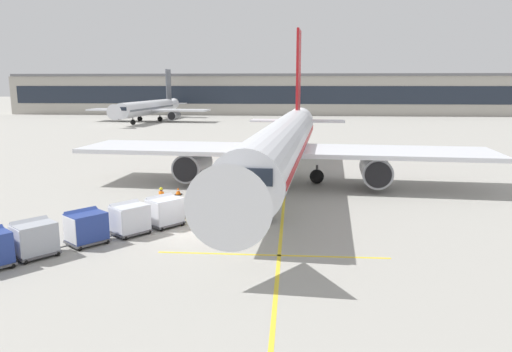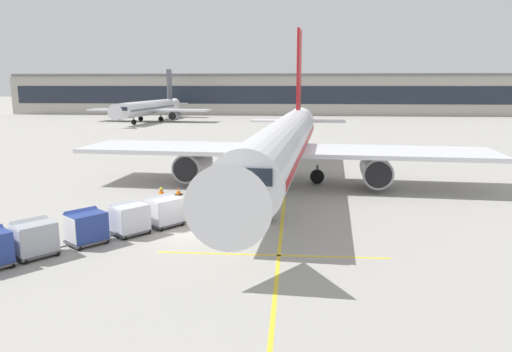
# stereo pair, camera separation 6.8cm
# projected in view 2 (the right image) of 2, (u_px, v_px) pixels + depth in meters

# --- Properties ---
(ground_plane) EXTENTS (600.00, 600.00, 0.00)m
(ground_plane) POSITION_uv_depth(u_px,v_px,m) (192.00, 232.00, 28.83)
(ground_plane) COLOR #9E9B93
(parked_airplane) EXTENTS (35.68, 45.86, 15.06)m
(parked_airplane) POSITION_uv_depth(u_px,v_px,m) (283.00, 144.00, 41.67)
(parked_airplane) COLOR silver
(parked_airplane) RESTS_ON ground
(belt_loader) EXTENTS (4.28, 4.64, 3.49)m
(belt_loader) POSITION_uv_depth(u_px,v_px,m) (209.00, 201.00, 32.43)
(belt_loader) COLOR gold
(belt_loader) RESTS_ON ground
(baggage_cart_lead) EXTENTS (2.50, 2.62, 1.91)m
(baggage_cart_lead) POSITION_uv_depth(u_px,v_px,m) (164.00, 210.00, 29.80)
(baggage_cart_lead) COLOR #515156
(baggage_cart_lead) RESTS_ON ground
(baggage_cart_second) EXTENTS (2.50, 2.62, 1.91)m
(baggage_cart_second) POSITION_uv_depth(u_px,v_px,m) (129.00, 218.00, 28.13)
(baggage_cart_second) COLOR #515156
(baggage_cart_second) RESTS_ON ground
(baggage_cart_third) EXTENTS (2.50, 2.62, 1.91)m
(baggage_cart_third) POSITION_uv_depth(u_px,v_px,m) (86.00, 227.00, 26.42)
(baggage_cart_third) COLOR #515156
(baggage_cart_third) RESTS_ON ground
(baggage_cart_fourth) EXTENTS (2.50, 2.62, 1.91)m
(baggage_cart_fourth) POSITION_uv_depth(u_px,v_px,m) (34.00, 238.00, 24.51)
(baggage_cart_fourth) COLOR #515156
(baggage_cart_fourth) RESTS_ON ground
(ground_crew_by_loader) EXTENTS (0.41, 0.48, 1.74)m
(ground_crew_by_loader) POSITION_uv_depth(u_px,v_px,m) (162.00, 198.00, 33.11)
(ground_crew_by_loader) COLOR #514C42
(ground_crew_by_loader) RESTS_ON ground
(ground_crew_by_carts) EXTENTS (0.55, 0.35, 1.74)m
(ground_crew_by_carts) POSITION_uv_depth(u_px,v_px,m) (200.00, 208.00, 30.43)
(ground_crew_by_carts) COLOR #514C42
(ground_crew_by_carts) RESTS_ON ground
(safety_cone_engine_keepout) EXTENTS (0.61, 0.61, 0.69)m
(safety_cone_engine_keepout) POSITION_uv_depth(u_px,v_px,m) (212.00, 183.00, 41.16)
(safety_cone_engine_keepout) COLOR black
(safety_cone_engine_keepout) RESTS_ON ground
(safety_cone_wingtip) EXTENTS (0.54, 0.54, 0.62)m
(safety_cone_wingtip) POSITION_uv_depth(u_px,v_px,m) (200.00, 188.00, 39.64)
(safety_cone_wingtip) COLOR black
(safety_cone_wingtip) RESTS_ON ground
(safety_cone_nose_mark) EXTENTS (0.53, 0.53, 0.60)m
(safety_cone_nose_mark) POSITION_uv_depth(u_px,v_px,m) (178.00, 191.00, 38.40)
(safety_cone_nose_mark) COLOR black
(safety_cone_nose_mark) RESTS_ON ground
(apron_guidance_line_lead_in) EXTENTS (0.20, 110.00, 0.01)m
(apron_guidance_line_lead_in) POSITION_uv_depth(u_px,v_px,m) (285.00, 187.00, 41.51)
(apron_guidance_line_lead_in) COLOR yellow
(apron_guidance_line_lead_in) RESTS_ON ground
(apron_guidance_line_stop_bar) EXTENTS (12.00, 0.20, 0.01)m
(apron_guidance_line_stop_bar) POSITION_uv_depth(u_px,v_px,m) (272.00, 255.00, 24.86)
(apron_guidance_line_stop_bar) COLOR yellow
(apron_guidance_line_stop_bar) RESTS_ON ground
(terminal_building) EXTENTS (141.96, 14.42, 11.50)m
(terminal_building) POSITION_uv_depth(u_px,v_px,m) (258.00, 94.00, 140.55)
(terminal_building) COLOR #A8A399
(terminal_building) RESTS_ON ground
(distant_airplane) EXTENTS (28.78, 37.29, 12.44)m
(distant_airplane) POSITION_uv_depth(u_px,v_px,m) (149.00, 108.00, 112.67)
(distant_airplane) COLOR silver
(distant_airplane) RESTS_ON ground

